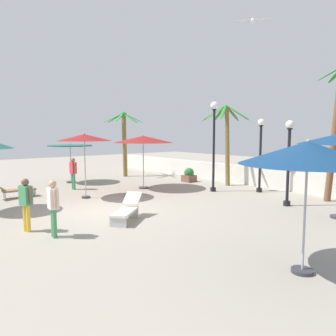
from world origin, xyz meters
TOP-DOWN VIEW (x-y plane):
  - ground_plane at (0.00, 0.00)m, footprint 56.00×56.00m
  - boundary_wall at (0.00, 9.38)m, footprint 25.20×0.30m
  - patio_umbrella_0 at (-2.95, 4.03)m, footprint 3.17×3.17m
  - patio_umbrella_1 at (-2.54, 0.50)m, footprint 2.44×2.44m
  - patio_umbrella_3 at (-7.41, 1.90)m, footprint 2.57×2.57m
  - patio_umbrella_4 at (7.86, 0.47)m, footprint 2.81×2.81m
  - palm_tree_0 at (-7.85, 5.93)m, footprint 2.59×2.59m
  - palm_tree_1 at (-0.90, 8.32)m, footprint 2.91×2.95m
  - lamp_post_0 at (4.20, 6.11)m, footprint 0.34×0.34m
  - lamp_post_2 at (1.65, 7.89)m, footprint 0.34×0.34m
  - lamp_post_3 at (0.02, 6.26)m, footprint 0.40×0.40m
  - lounge_chair_0 at (1.91, -0.12)m, footprint 1.59×1.79m
  - lounge_chair_1 at (-4.64, -2.05)m, footprint 0.55×1.88m
  - guest_0 at (-5.04, 1.01)m, footprint 0.56×0.26m
  - guest_1 at (1.06, -3.14)m, footprint 0.54×0.34m
  - guest_2 at (2.12, -2.71)m, footprint 0.56×0.27m
  - seagull_0 at (5.43, 1.82)m, footprint 0.84×0.71m
  - planter at (-3.16, 7.58)m, footprint 0.70×0.70m

SIDE VIEW (x-z plane):
  - ground_plane at x=0.00m, z-range 0.00..0.00m
  - planter at x=-3.16m, z-range -0.04..0.81m
  - lounge_chair_1 at x=-4.64m, z-range -0.02..0.81m
  - lounge_chair_0 at x=1.91m, z-range -0.01..0.81m
  - boundary_wall at x=0.00m, z-range 0.00..1.08m
  - guest_1 at x=1.06m, z-range 0.17..1.79m
  - guest_2 at x=2.12m, z-range 0.17..1.82m
  - guest_0 at x=-5.04m, z-range 0.18..1.85m
  - lamp_post_0 at x=4.20m, z-range 0.31..3.77m
  - patio_umbrella_3 at x=-7.41m, z-range 0.89..3.27m
  - lamp_post_2 at x=1.65m, z-range 0.33..3.99m
  - patio_umbrella_4 at x=7.86m, z-range 1.13..3.97m
  - patio_umbrella_0 at x=-2.95m, z-range 1.18..4.05m
  - patio_umbrella_1 at x=-2.54m, z-range 1.25..4.22m
  - palm_tree_0 at x=-7.85m, z-range 0.64..5.04m
  - lamp_post_3 at x=0.02m, z-range 0.63..5.15m
  - palm_tree_1 at x=-0.90m, z-range 0.73..5.26m
  - seagull_0 at x=5.43m, z-range 5.98..6.12m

